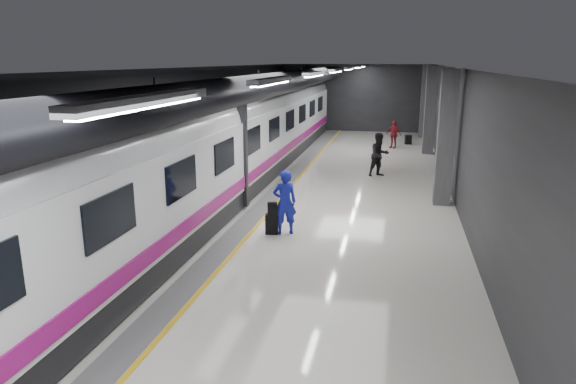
# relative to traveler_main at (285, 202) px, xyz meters

# --- Properties ---
(ground) EXTENTS (40.00, 40.00, 0.00)m
(ground) POSITION_rel_traveler_main_xyz_m (0.00, 2.15, -0.92)
(ground) COLOR beige
(ground) RESTS_ON ground
(platform_hall) EXTENTS (10.02, 40.02, 4.51)m
(platform_hall) POSITION_rel_traveler_main_xyz_m (-0.29, 3.11, 2.62)
(platform_hall) COLOR black
(platform_hall) RESTS_ON ground
(train) EXTENTS (3.05, 38.00, 4.05)m
(train) POSITION_rel_traveler_main_xyz_m (-3.25, 2.15, 1.15)
(train) COLOR black
(train) RESTS_ON ground
(traveler_main) EXTENTS (0.79, 0.67, 1.84)m
(traveler_main) POSITION_rel_traveler_main_xyz_m (0.00, 0.00, 0.00)
(traveler_main) COLOR #1C1AC8
(traveler_main) RESTS_ON ground
(suitcase_main) EXTENTS (0.39, 0.28, 0.58)m
(suitcase_main) POSITION_rel_traveler_main_xyz_m (-0.36, -0.10, -0.63)
(suitcase_main) COLOR black
(suitcase_main) RESTS_ON ground
(shoulder_bag) EXTENTS (0.29, 0.19, 0.36)m
(shoulder_bag) POSITION_rel_traveler_main_xyz_m (-0.33, -0.14, -0.16)
(shoulder_bag) COLOR black
(shoulder_bag) RESTS_ON suitcase_main
(traveler_far_a) EXTENTS (1.13, 1.09, 1.84)m
(traveler_far_a) POSITION_rel_traveler_main_xyz_m (2.28, 8.05, 0.00)
(traveler_far_a) COLOR black
(traveler_far_a) RESTS_ON ground
(traveler_far_b) EXTENTS (0.97, 0.75, 1.53)m
(traveler_far_b) POSITION_rel_traveler_main_xyz_m (2.75, 15.49, -0.15)
(traveler_far_b) COLOR maroon
(traveler_far_b) RESTS_ON ground
(suitcase_far) EXTENTS (0.41, 0.32, 0.53)m
(suitcase_far) POSITION_rel_traveler_main_xyz_m (3.59, 16.99, -0.65)
(suitcase_far) COLOR black
(suitcase_far) RESTS_ON ground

